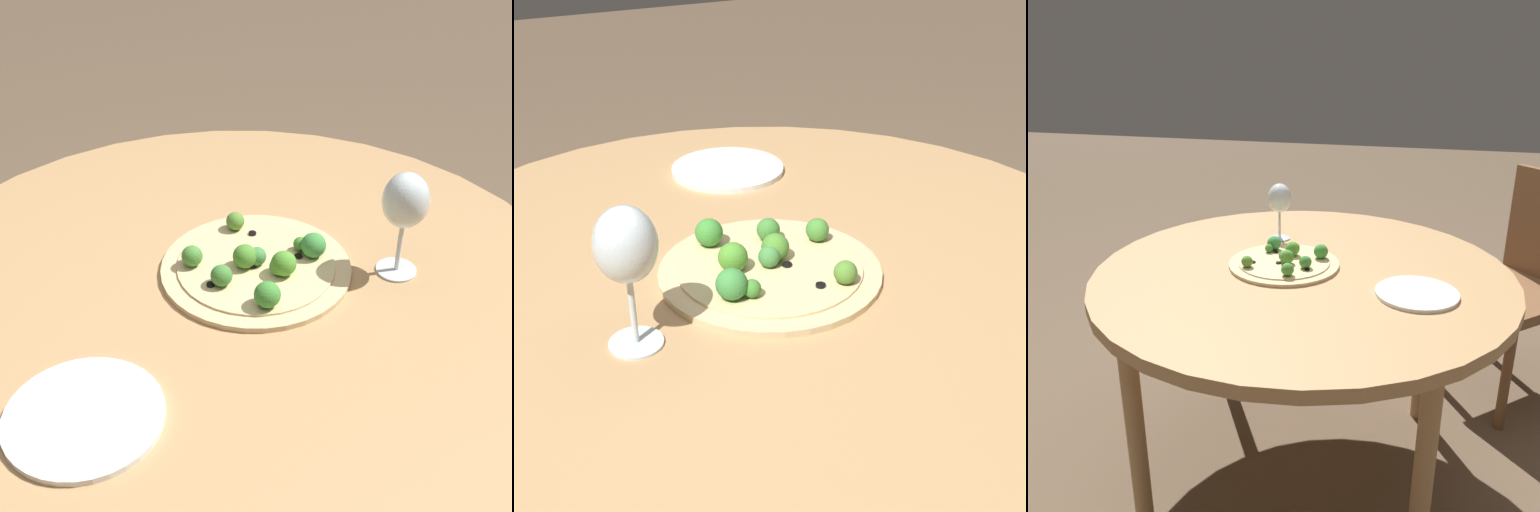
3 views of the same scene
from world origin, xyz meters
TOP-DOWN VIEW (x-y plane):
  - dining_table at (0.00, 0.00)m, footprint 1.20×1.20m
  - pizza at (0.06, -0.03)m, footprint 0.32×0.32m
  - wine_glass at (0.13, -0.25)m, footprint 0.08×0.08m
  - plate_near at (-0.32, 0.10)m, footprint 0.22×0.22m

SIDE VIEW (x-z plane):
  - dining_table at x=0.00m, z-range 0.29..1.00m
  - plate_near at x=-0.32m, z-range 0.70..0.71m
  - pizza at x=0.06m, z-range 0.69..0.75m
  - wine_glass at x=0.13m, z-range 0.74..0.93m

